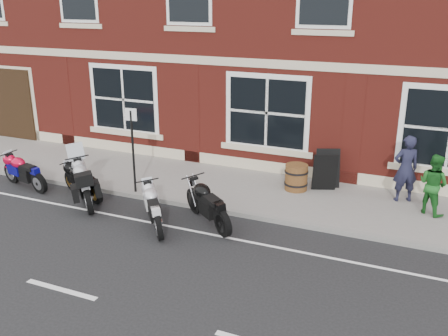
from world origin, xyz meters
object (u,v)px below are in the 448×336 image
at_px(pedestrian_left, 406,169).
at_px(pedestrian_right, 433,184).
at_px(a_board_sign, 326,170).
at_px(parking_sign, 133,145).
at_px(moto_naked_black, 208,202).
at_px(moto_sport_black, 83,180).
at_px(moto_sport_red, 24,170).
at_px(moto_sport_silver, 155,206).
at_px(barrel_planter, 296,177).
at_px(moto_touring_silver, 85,181).

bearing_deg(pedestrian_left, pedestrian_right, 114.90).
distance_m(pedestrian_left, a_board_sign, 2.07).
height_order(pedestrian_right, parking_sign, parking_sign).
bearing_deg(moto_naked_black, moto_sport_black, 125.47).
xyz_separation_m(pedestrian_right, a_board_sign, (-2.74, 0.60, -0.21)).
relative_size(moto_naked_black, parking_sign, 0.76).
height_order(moto_sport_black, pedestrian_left, pedestrian_left).
relative_size(moto_sport_red, moto_sport_silver, 1.18).
relative_size(moto_sport_silver, parking_sign, 0.71).
bearing_deg(pedestrian_left, parking_sign, -7.41).
relative_size(moto_sport_silver, pedestrian_right, 1.08).
height_order(moto_sport_black, pedestrian_right, pedestrian_right).
bearing_deg(parking_sign, moto_sport_black, -161.79).
distance_m(a_board_sign, barrel_planter, 0.85).
bearing_deg(parking_sign, moto_naked_black, -23.83).
bearing_deg(parking_sign, pedestrian_right, 5.71).
relative_size(moto_sport_black, parking_sign, 0.76).
height_order(moto_sport_red, barrel_planter, moto_sport_red).
relative_size(pedestrian_left, pedestrian_right, 1.17).
bearing_deg(moto_naked_black, moto_sport_red, 127.41).
relative_size(moto_touring_silver, a_board_sign, 1.54).
bearing_deg(pedestrian_left, moto_sport_silver, 9.04).
bearing_deg(moto_sport_black, a_board_sign, -41.83).
bearing_deg(barrel_planter, moto_touring_silver, -151.12).
height_order(pedestrian_left, pedestrian_right, pedestrian_left).
distance_m(moto_sport_black, pedestrian_right, 9.10).
bearing_deg(moto_sport_silver, pedestrian_right, -11.26).
relative_size(moto_sport_black, barrel_planter, 2.43).
relative_size(moto_touring_silver, moto_sport_silver, 1.03).
bearing_deg(a_board_sign, moto_touring_silver, -172.78).
xyz_separation_m(moto_touring_silver, parking_sign, (0.98, 0.87, 0.87)).
relative_size(moto_sport_red, a_board_sign, 1.77).
distance_m(moto_touring_silver, pedestrian_right, 8.87).
bearing_deg(moto_sport_silver, a_board_sign, 9.93).
bearing_deg(moto_touring_silver, pedestrian_right, -27.69).
distance_m(moto_touring_silver, moto_sport_silver, 2.54).
distance_m(moto_touring_silver, a_board_sign, 6.55).
distance_m(moto_sport_black, pedestrian_left, 8.61).
bearing_deg(parking_sign, pedestrian_left, 11.38).
height_order(moto_sport_red, moto_sport_silver, moto_sport_silver).
xyz_separation_m(moto_sport_red, a_board_sign, (8.04, 2.96, 0.16)).
xyz_separation_m(pedestrian_left, parking_sign, (-6.82, -2.23, 0.46)).
distance_m(moto_sport_red, pedestrian_left, 10.51).
bearing_deg(pedestrian_right, parking_sign, 44.70).
relative_size(moto_touring_silver, moto_naked_black, 0.95).
distance_m(moto_sport_red, moto_sport_silver, 4.81).
relative_size(moto_sport_red, moto_sport_black, 1.10).
bearing_deg(a_board_sign, moto_sport_black, -176.12).
distance_m(moto_sport_black, a_board_sign, 6.71).
bearing_deg(moto_sport_black, moto_touring_silver, -108.12).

